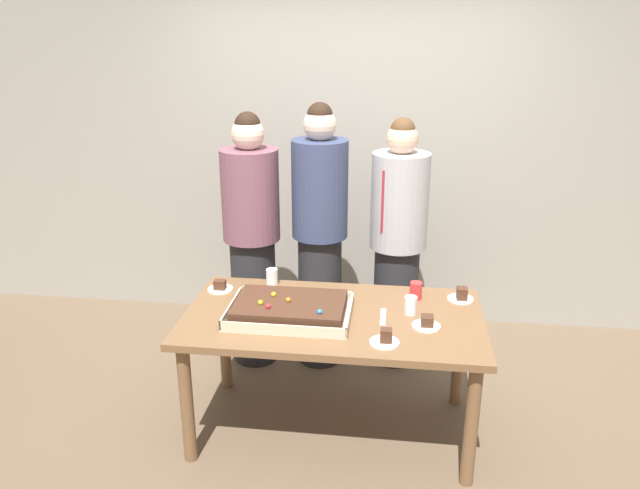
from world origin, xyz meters
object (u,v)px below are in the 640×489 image
Objects in this scene: drink_cup_nearest at (411,305)px; drink_cup_middle at (416,290)px; plated_slice_far_left at (427,323)px; drink_cup_far_end at (272,277)px; person_striped_tie_right at (252,239)px; plated_slice_near_left at (461,296)px; cake_server_utensil at (383,317)px; plated_slice_far_right at (385,339)px; person_green_shirt_behind at (398,243)px; plated_slice_near_right at (220,287)px; party_table at (333,330)px; person_serving_front at (320,235)px; sheet_cake at (290,309)px.

drink_cup_middle is at bearing 81.05° from drink_cup_nearest.
plated_slice_far_left is at bearing -81.71° from drink_cup_middle.
drink_cup_far_end is 0.06× the size of person_striped_tie_right.
plated_slice_far_left is at bearing -26.03° from drink_cup_far_end.
plated_slice_near_left is 0.75× the size of cake_server_utensil.
plated_slice_far_right is 1.50× the size of drink_cup_far_end.
drink_cup_far_end is (-0.83, 0.30, 0.00)m from drink_cup_nearest.
person_green_shirt_behind is 0.98× the size of person_striped_tie_right.
plated_slice_far_left is 1.50× the size of drink_cup_far_end.
person_striped_tie_right is (-1.33, 0.47, 0.12)m from plated_slice_near_left.
plated_slice_far_left is 0.96m from person_green_shirt_behind.
plated_slice_far_right is at bearing -42.77° from drink_cup_far_end.
cake_server_utensil is (0.68, -0.37, -0.05)m from drink_cup_far_end.
plated_slice_near_left is 1.41m from plated_slice_near_right.
drink_cup_far_end is 0.90m from person_green_shirt_behind.
drink_cup_far_end is 0.06× the size of person_green_shirt_behind.
person_striped_tie_right is (-0.92, 1.03, 0.13)m from plated_slice_far_right.
person_green_shirt_behind reaches higher than plated_slice_near_right.
plated_slice_far_right reaches higher than cake_server_utensil.
person_striped_tie_right is at bearing 156.05° from drink_cup_middle.
plated_slice_far_right is (-0.42, -0.57, -0.00)m from plated_slice_near_left.
person_green_shirt_behind is (-0.08, 0.79, 0.08)m from drink_cup_nearest.
plated_slice_far_right is at bearing -135.68° from plated_slice_far_left.
plated_slice_near_left is (0.71, 0.28, 0.12)m from party_table.
person_serving_front is (0.53, 0.54, 0.17)m from plated_slice_near_right.
drink_cup_middle is (-0.26, -0.01, 0.02)m from plated_slice_near_left.
plated_slice_near_right is 1.15m from drink_cup_middle.
person_striped_tie_right is (-0.39, 0.80, 0.11)m from sheet_cake.
person_green_shirt_behind is at bearing 122.87° from plated_slice_near_left.
plated_slice_far_left is 0.08× the size of person_serving_front.
party_table is 10.84× the size of plated_slice_far_right.
plated_slice_near_left reaches higher than cake_server_utensil.
cake_server_utensil is at bearing 23.80° from person_striped_tie_right.
person_green_shirt_behind reaches higher than cake_server_utensil.
drink_cup_middle is 0.06× the size of person_green_shirt_behind.
plated_slice_near_right is 1.25m from plated_slice_far_left.
drink_cup_far_end reaches higher than plated_slice_far_right.
person_striped_tie_right is (-0.96, -0.11, 0.02)m from person_green_shirt_behind.
plated_slice_near_right is (-1.41, -0.04, -0.01)m from plated_slice_near_left.
plated_slice_near_right is (-0.47, 0.29, -0.02)m from sheet_cake.
party_table is 0.57m from drink_cup_far_end.
plated_slice_near_right is at bearing -40.46° from person_serving_front.
party_table is 0.96× the size of person_green_shirt_behind.
plated_slice_near_right is 0.09× the size of person_green_shirt_behind.
plated_slice_far_right is 0.08× the size of person_serving_front.
person_green_shirt_behind is (0.51, 0.07, -0.06)m from person_serving_front.
sheet_cake reaches higher than plated_slice_far_left.
party_table is 0.29m from cake_server_utensil.
person_green_shirt_behind reaches higher than party_table.
person_serving_front reaches higher than cake_server_utensil.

